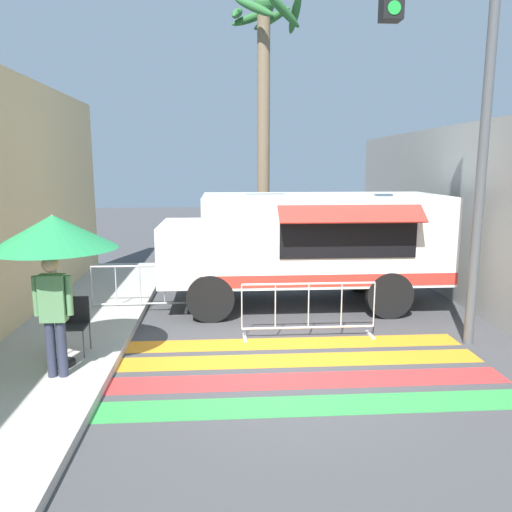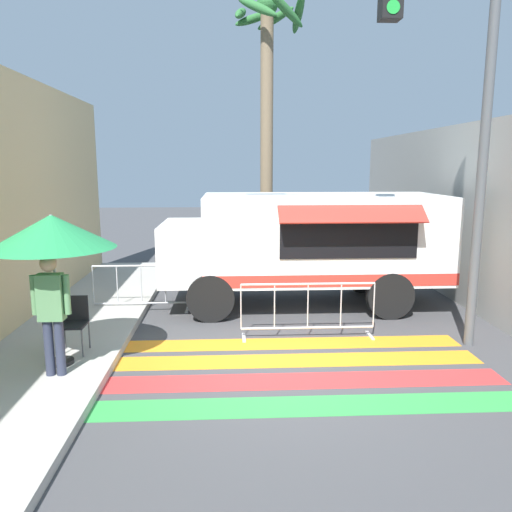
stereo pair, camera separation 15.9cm
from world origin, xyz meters
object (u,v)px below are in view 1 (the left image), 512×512
Objects in this scene: barricade_front at (308,310)px; folding_chair at (75,320)px; food_truck at (300,240)px; vendor_person at (54,309)px; patio_umbrella at (53,233)px; palm_tree at (264,90)px; traffic_signal_pole at (432,70)px; barricade_side at (140,289)px.

folding_chair is at bearing -168.24° from barricade_front.
barricade_front is at bearing -94.47° from food_truck.
patio_umbrella is at bearing 85.48° from vendor_person.
food_truck is at bearing -84.47° from palm_tree.
food_truck reaches higher than barricade_front.
barricade_side is (-5.02, 2.31, -4.01)m from traffic_signal_pole.
barricade_front and barricade_side have the same top height.
food_truck is 5.36m from patio_umbrella.
traffic_signal_pole is 6.82m from folding_chair.
palm_tree reaches higher than food_truck.
barricade_front is at bearing -3.31° from folding_chair.
palm_tree reaches higher than vendor_person.
traffic_signal_pole reaches higher than vendor_person.
traffic_signal_pole is 6.67m from vendor_person.
palm_tree is (-0.42, 4.32, 3.73)m from food_truck.
folding_chair is at bearing 77.56° from vendor_person.
traffic_signal_pole reaches higher than food_truck.
palm_tree is at bearing 48.53° from folding_chair.
palm_tree reaches higher than barricade_side.
food_truck is 2.97× the size of barricade_side.
palm_tree is (3.64, 7.76, 3.07)m from patio_umbrella.
barricade_side is at bearing 151.07° from barricade_front.
barricade_side is at bearing 67.43° from vendor_person.
palm_tree is (-0.25, 6.43, 4.68)m from barricade_front.
folding_chair is at bearing -177.13° from traffic_signal_pole.
barricade_front is (-1.78, 0.52, -4.00)m from traffic_signal_pole.
vendor_person is at bearing -167.83° from traffic_signal_pole.
patio_umbrella is (-4.05, -3.44, 0.66)m from food_truck.
barricade_front is (3.84, 0.80, -0.16)m from folding_chair.
palm_tree is at bearing 95.53° from food_truck.
traffic_signal_pole is at bearing -16.17° from barricade_front.
vendor_person reaches higher than folding_chair.
vendor_person is at bearing -104.54° from folding_chair.
traffic_signal_pole is at bearing -0.81° from vendor_person.
traffic_signal_pole is 3.30× the size of barricade_side.
folding_chair is (-5.62, -0.28, -3.84)m from traffic_signal_pole.
traffic_signal_pole is 6.83m from barricade_side.
palm_tree reaches higher than barricade_front.
food_truck is 6.82× the size of folding_chair.
barricade_front is at bearing -28.93° from barricade_side.
barricade_side is (0.59, 3.52, -0.61)m from vendor_person.
folding_chair reaches higher than barricade_front.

